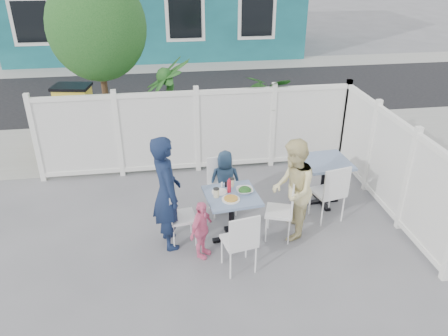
{
  "coord_description": "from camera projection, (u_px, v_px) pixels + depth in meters",
  "views": [
    {
      "loc": [
        -0.52,
        -5.18,
        3.94
      ],
      "look_at": [
        0.32,
        0.47,
        1.0
      ],
      "focal_mm": 35.0,
      "sensor_mm": 36.0,
      "label": 1
    }
  ],
  "objects": [
    {
      "name": "man",
      "position": [
        167.0,
        193.0,
        6.08
      ],
      "size": [
        0.53,
        0.7,
        1.7
      ],
      "primitive_type": "imported",
      "rotation": [
        0.0,
        0.0,
        1.79
      ],
      "color": "#13203E",
      "rests_on": "ground"
    },
    {
      "name": "boy",
      "position": [
        225.0,
        181.0,
        7.09
      ],
      "size": [
        0.54,
        0.38,
        1.03
      ],
      "primitive_type": "imported",
      "rotation": [
        0.0,
        0.0,
        3.02
      ],
      "color": "navy",
      "rests_on": "ground"
    },
    {
      "name": "ground",
      "position": [
        207.0,
        244.0,
        6.43
      ],
      "size": [
        80.0,
        80.0,
        0.0
      ],
      "primitive_type": "plane",
      "color": "slate"
    },
    {
      "name": "chair_near",
      "position": [
        241.0,
        239.0,
        5.65
      ],
      "size": [
        0.49,
        0.48,
        0.92
      ],
      "rotation": [
        0.0,
        0.0,
        0.2
      ],
      "color": "white",
      "rests_on": "ground"
    },
    {
      "name": "ketchup_bottle",
      "position": [
        229.0,
        186.0,
        6.21
      ],
      "size": [
        0.06,
        0.06,
        0.18
      ],
      "primitive_type": "cylinder",
      "color": "red",
      "rests_on": "main_table"
    },
    {
      "name": "chair_left",
      "position": [
        177.0,
        213.0,
        6.26
      ],
      "size": [
        0.43,
        0.44,
        0.87
      ],
      "rotation": [
        0.0,
        0.0,
        -1.44
      ],
      "color": "white",
      "rests_on": "ground"
    },
    {
      "name": "chair_back",
      "position": [
        221.0,
        181.0,
        7.04
      ],
      "size": [
        0.46,
        0.45,
        0.92
      ],
      "rotation": [
        0.0,
        0.0,
        3.25
      ],
      "color": "white",
      "rests_on": "ground"
    },
    {
      "name": "chair_right",
      "position": [
        285.0,
        207.0,
        6.36
      ],
      "size": [
        0.51,
        0.51,
        0.9
      ],
      "rotation": [
        0.0,
        0.0,
        1.23
      ],
      "color": "white",
      "rests_on": "ground"
    },
    {
      "name": "street",
      "position": [
        179.0,
        92.0,
        13.02
      ],
      "size": [
        24.0,
        5.0,
        0.01
      ],
      "primitive_type": "cube",
      "color": "black",
      "rests_on": "ground"
    },
    {
      "name": "main_table",
      "position": [
        232.0,
        205.0,
        6.27
      ],
      "size": [
        0.81,
        0.81,
        0.77
      ],
      "rotation": [
        0.0,
        0.0,
        0.11
      ],
      "color": "#486292",
      "rests_on": "ground"
    },
    {
      "name": "near_sidewalk",
      "position": [
        188.0,
        141.0,
        9.77
      ],
      "size": [
        24.0,
        2.6,
        0.01
      ],
      "primitive_type": "cube",
      "color": "gray",
      "rests_on": "ground"
    },
    {
      "name": "pepper_shaker",
      "position": [
        226.0,
        184.0,
        6.37
      ],
      "size": [
        0.03,
        0.03,
        0.08
      ],
      "primitive_type": "cylinder",
      "color": "black",
      "rests_on": "main_table"
    },
    {
      "name": "spare_table",
      "position": [
        325.0,
        170.0,
        7.19
      ],
      "size": [
        0.8,
        0.8,
        0.79
      ],
      "rotation": [
        0.0,
        0.0,
        0.07
      ],
      "color": "#486292",
      "rests_on": "ground"
    },
    {
      "name": "potted_shrub_b",
      "position": [
        258.0,
        113.0,
        8.84
      ],
      "size": [
        2.02,
        1.9,
        1.79
      ],
      "primitive_type": "imported",
      "rotation": [
        0.0,
        0.0,
        5.9
      ],
      "color": "#164418",
      "rests_on": "ground"
    },
    {
      "name": "plate_side",
      "position": [
        219.0,
        192.0,
        6.24
      ],
      "size": [
        0.22,
        0.22,
        0.02
      ],
      "primitive_type": "cylinder",
      "color": "white",
      "rests_on": "main_table"
    },
    {
      "name": "coffee_cup_a",
      "position": [
        216.0,
        193.0,
        6.11
      ],
      "size": [
        0.08,
        0.08,
        0.12
      ],
      "primitive_type": "cylinder",
      "color": "beige",
      "rests_on": "main_table"
    },
    {
      "name": "toddler",
      "position": [
        201.0,
        230.0,
        6.0
      ],
      "size": [
        0.48,
        0.54,
        0.88
      ],
      "primitive_type": "imported",
      "rotation": [
        0.0,
        0.0,
        0.93
      ],
      "color": "pink",
      "rests_on": "ground"
    },
    {
      "name": "potted_shrub_a",
      "position": [
        170.0,
        110.0,
        8.64
      ],
      "size": [
        1.17,
        1.17,
        2.03
      ],
      "primitive_type": "imported",
      "rotation": [
        0.0,
        0.0,
        4.74
      ],
      "color": "#164418",
      "rests_on": "ground"
    },
    {
      "name": "coffee_cup_b",
      "position": [
        232.0,
        183.0,
        6.38
      ],
      "size": [
        0.08,
        0.08,
        0.12
      ],
      "primitive_type": "cylinder",
      "color": "beige",
      "rests_on": "main_table"
    },
    {
      "name": "utility_cabinet",
      "position": [
        76.0,
        117.0,
        9.34
      ],
      "size": [
        0.76,
        0.6,
        1.28
      ],
      "primitive_type": "cube",
      "rotation": [
        0.0,
        0.0,
        -0.17
      ],
      "color": "yellow",
      "rests_on": "ground"
    },
    {
      "name": "chair_spare",
      "position": [
        332.0,
        190.0,
        6.72
      ],
      "size": [
        0.53,
        0.52,
        0.98
      ],
      "rotation": [
        0.0,
        0.0,
        0.22
      ],
      "color": "white",
      "rests_on": "ground"
    },
    {
      "name": "far_sidewalk",
      "position": [
        174.0,
        67.0,
        15.75
      ],
      "size": [
        24.0,
        1.6,
        0.01
      ],
      "primitive_type": "cube",
      "color": "gray",
      "rests_on": "ground"
    },
    {
      "name": "fence_right",
      "position": [
        388.0,
        165.0,
        6.99
      ],
      "size": [
        0.08,
        3.66,
        1.6
      ],
      "rotation": [
        0.0,
        0.0,
        1.57
      ],
      "color": "white",
      "rests_on": "ground"
    },
    {
      "name": "salt_shaker",
      "position": [
        222.0,
        184.0,
        6.38
      ],
      "size": [
        0.03,
        0.03,
        0.07
      ],
      "primitive_type": "cylinder",
      "color": "white",
      "rests_on": "main_table"
    },
    {
      "name": "salad_bowl",
      "position": [
        245.0,
        191.0,
        6.23
      ],
      "size": [
        0.24,
        0.24,
        0.06
      ],
      "primitive_type": "imported",
      "color": "white",
      "rests_on": "main_table"
    },
    {
      "name": "woman",
      "position": [
        293.0,
        190.0,
        6.31
      ],
      "size": [
        0.76,
        0.88,
        1.54
      ],
      "primitive_type": "imported",
      "rotation": [
        0.0,
        0.0,
        -1.84
      ],
      "color": "#DDC151",
      "rests_on": "ground"
    },
    {
      "name": "fence_back",
      "position": [
        197.0,
        133.0,
        8.19
      ],
      "size": [
        5.86,
        0.08,
        1.6
      ],
      "color": "white",
      "rests_on": "ground"
    },
    {
      "name": "plate_main",
      "position": [
        231.0,
        199.0,
        6.06
      ],
      "size": [
        0.26,
        0.26,
        0.02
      ],
      "primitive_type": "cylinder",
      "color": "white",
      "rests_on": "main_table"
    },
    {
      "name": "tree",
      "position": [
        97.0,
        27.0,
        7.94
      ],
      "size": [
        1.8,
        1.62,
        3.59
      ],
      "color": "#382316",
      "rests_on": "ground"
    }
  ]
}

